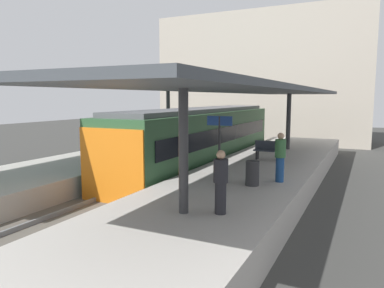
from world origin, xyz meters
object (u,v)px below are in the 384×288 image
at_px(platform_bench, 270,150).
at_px(passenger_mid_platform, 221,181).
at_px(platform_sign, 220,133).
at_px(litter_bin, 252,173).
at_px(passenger_near_bench, 280,157).
at_px(commuter_train, 202,138).

height_order(platform_bench, passenger_mid_platform, passenger_mid_platform).
height_order(platform_bench, platform_sign, platform_sign).
relative_size(litter_bin, passenger_mid_platform, 0.51).
bearing_deg(passenger_mid_platform, litter_bin, 92.60).
distance_m(platform_sign, passenger_near_bench, 2.18).
bearing_deg(litter_bin, passenger_near_bench, 52.72).
distance_m(platform_bench, platform_sign, 5.04).
xyz_separation_m(commuter_train, platform_bench, (3.77, -0.78, -0.26)).
xyz_separation_m(passenger_near_bench, passenger_mid_platform, (-0.54, -4.07, -0.05)).
bearing_deg(passenger_near_bench, litter_bin, -127.28).
xyz_separation_m(commuter_train, passenger_near_bench, (5.18, -5.02, 0.14)).
distance_m(platform_bench, passenger_mid_platform, 8.35).
bearing_deg(platform_sign, commuter_train, 119.82).
distance_m(platform_bench, litter_bin, 5.18).
height_order(platform_sign, passenger_mid_platform, platform_sign).
height_order(commuter_train, passenger_mid_platform, commuter_train).
height_order(commuter_train, platform_sign, commuter_train).
relative_size(platform_bench, passenger_mid_platform, 0.89).
distance_m(platform_sign, litter_bin, 1.77).
relative_size(passenger_near_bench, passenger_mid_platform, 1.06).
height_order(platform_sign, litter_bin, platform_sign).
height_order(passenger_near_bench, passenger_mid_platform, passenger_near_bench).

